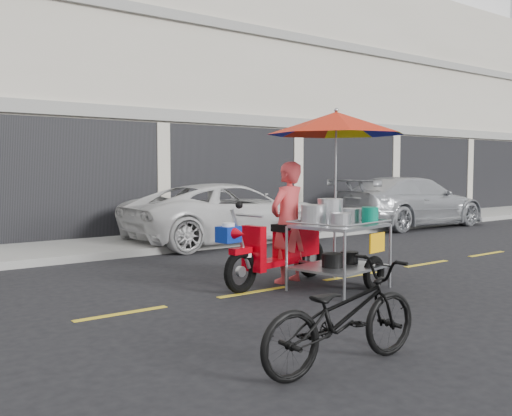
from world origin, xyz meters
TOP-DOWN VIEW (x-y plane):
  - ground at (0.00, 0.00)m, footprint 90.00×90.00m
  - sidewalk at (0.00, 5.50)m, footprint 45.00×3.00m
  - shophouse_block at (2.82, 10.59)m, footprint 36.00×8.11m
  - centerline at (0.00, 0.00)m, footprint 42.00×0.10m
  - white_pickup at (0.82, 4.70)m, footprint 5.11×2.42m
  - silver_pickup at (7.21, 4.42)m, footprint 5.25×2.24m
  - near_bicycle at (-3.22, -2.93)m, footprint 1.81×0.68m
  - food_vendor_rig at (-0.98, -0.23)m, footprint 2.91×2.36m

SIDE VIEW (x-z plane):
  - ground at x=0.00m, z-range 0.00..0.00m
  - centerline at x=0.00m, z-range 0.00..0.01m
  - sidewalk at x=0.00m, z-range 0.00..0.15m
  - near_bicycle at x=-3.22m, z-range 0.00..0.94m
  - white_pickup at x=0.82m, z-range 0.00..1.41m
  - silver_pickup at x=7.21m, z-range 0.00..1.51m
  - food_vendor_rig at x=-0.98m, z-range 0.34..2.99m
  - shophouse_block at x=2.82m, z-range -0.96..9.44m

